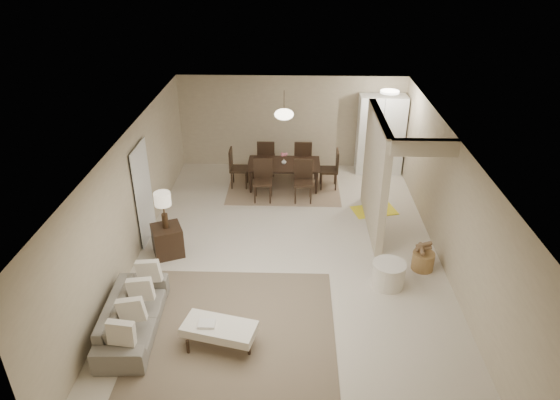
{
  "coord_description": "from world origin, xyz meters",
  "views": [
    {
      "loc": [
        0.1,
        -8.32,
        5.65
      ],
      "look_at": [
        -0.17,
        0.39,
        1.05
      ],
      "focal_mm": 32.0,
      "sensor_mm": 36.0,
      "label": 1
    }
  ],
  "objects_px": {
    "side_table": "(168,241)",
    "round_pouf": "(388,275)",
    "dining_table": "(284,175)",
    "pantry_cabinet": "(380,135)",
    "ottoman_bench": "(219,329)",
    "wicker_basket": "(423,261)",
    "sofa": "(133,316)"
  },
  "relations": [
    {
      "from": "sofa",
      "to": "side_table",
      "type": "bearing_deg",
      "value": -3.84
    },
    {
      "from": "ottoman_bench",
      "to": "round_pouf",
      "type": "height_order",
      "value": "round_pouf"
    },
    {
      "from": "ottoman_bench",
      "to": "dining_table",
      "type": "height_order",
      "value": "dining_table"
    },
    {
      "from": "sofa",
      "to": "wicker_basket",
      "type": "height_order",
      "value": "sofa"
    },
    {
      "from": "round_pouf",
      "to": "dining_table",
      "type": "bearing_deg",
      "value": 116.5
    },
    {
      "from": "side_table",
      "to": "round_pouf",
      "type": "relative_size",
      "value": 1.01
    },
    {
      "from": "side_table",
      "to": "pantry_cabinet",
      "type": "bearing_deg",
      "value": 41.17
    },
    {
      "from": "sofa",
      "to": "round_pouf",
      "type": "distance_m",
      "value": 4.48
    },
    {
      "from": "side_table",
      "to": "wicker_basket",
      "type": "bearing_deg",
      "value": -4.14
    },
    {
      "from": "sofa",
      "to": "ottoman_bench",
      "type": "relative_size",
      "value": 1.64
    },
    {
      "from": "pantry_cabinet",
      "to": "dining_table",
      "type": "height_order",
      "value": "pantry_cabinet"
    },
    {
      "from": "side_table",
      "to": "round_pouf",
      "type": "xyz_separation_m",
      "value": [
        4.24,
        -0.9,
        -0.07
      ]
    },
    {
      "from": "side_table",
      "to": "dining_table",
      "type": "distance_m",
      "value": 3.83
    },
    {
      "from": "ottoman_bench",
      "to": "wicker_basket",
      "type": "xyz_separation_m",
      "value": [
        3.6,
        2.15,
        -0.14
      ]
    },
    {
      "from": "dining_table",
      "to": "side_table",
      "type": "bearing_deg",
      "value": -125.64
    },
    {
      "from": "pantry_cabinet",
      "to": "sofa",
      "type": "relative_size",
      "value": 1.05
    },
    {
      "from": "side_table",
      "to": "ottoman_bench",
      "type": "bearing_deg",
      "value": -61.05
    },
    {
      "from": "dining_table",
      "to": "wicker_basket",
      "type": "bearing_deg",
      "value": -51.59
    },
    {
      "from": "pantry_cabinet",
      "to": "round_pouf",
      "type": "xyz_separation_m",
      "value": [
        -0.51,
        -5.05,
        -0.82
      ]
    },
    {
      "from": "side_table",
      "to": "round_pouf",
      "type": "bearing_deg",
      "value": -11.98
    },
    {
      "from": "side_table",
      "to": "wicker_basket",
      "type": "distance_m",
      "value": 5.0
    },
    {
      "from": "wicker_basket",
      "to": "dining_table",
      "type": "bearing_deg",
      "value": 128.34
    },
    {
      "from": "round_pouf",
      "to": "dining_table",
      "type": "xyz_separation_m",
      "value": [
        -2.0,
        4.01,
        0.08
      ]
    },
    {
      "from": "round_pouf",
      "to": "dining_table",
      "type": "relative_size",
      "value": 0.33
    },
    {
      "from": "sofa",
      "to": "round_pouf",
      "type": "bearing_deg",
      "value": -75.56
    },
    {
      "from": "ottoman_bench",
      "to": "sofa",
      "type": "bearing_deg",
      "value": -178.19
    },
    {
      "from": "ottoman_bench",
      "to": "pantry_cabinet",
      "type": "bearing_deg",
      "value": 76.82
    },
    {
      "from": "wicker_basket",
      "to": "dining_table",
      "type": "height_order",
      "value": "dining_table"
    },
    {
      "from": "side_table",
      "to": "dining_table",
      "type": "bearing_deg",
      "value": 54.29
    },
    {
      "from": "pantry_cabinet",
      "to": "side_table",
      "type": "xyz_separation_m",
      "value": [
        -4.75,
        -4.15,
        -0.74
      ]
    },
    {
      "from": "ottoman_bench",
      "to": "wicker_basket",
      "type": "bearing_deg",
      "value": 44.44
    },
    {
      "from": "pantry_cabinet",
      "to": "ottoman_bench",
      "type": "xyz_separation_m",
      "value": [
        -3.36,
        -6.66,
        -0.73
      ]
    }
  ]
}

